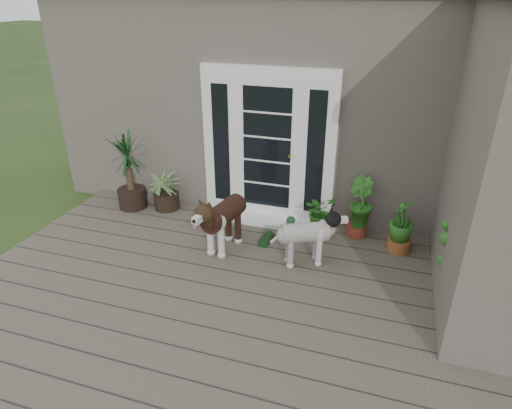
% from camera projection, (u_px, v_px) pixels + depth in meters
% --- Properties ---
extents(deck, '(6.20, 4.60, 0.12)m').
position_uv_depth(deck, '(226.00, 313.00, 4.68)').
color(deck, '#6B5B4C').
rests_on(deck, ground).
extents(house_main, '(7.40, 4.00, 3.10)m').
position_uv_depth(house_main, '(312.00, 92.00, 7.65)').
color(house_main, '#665E54').
rests_on(house_main, ground).
extents(door_unit, '(1.90, 0.14, 2.15)m').
position_uv_depth(door_unit, '(268.00, 146.00, 6.11)').
color(door_unit, white).
rests_on(door_unit, deck).
extents(door_step, '(1.60, 0.40, 0.05)m').
position_uv_depth(door_step, '(263.00, 219.00, 6.40)').
color(door_step, white).
rests_on(door_step, deck).
extents(brindle_dog, '(0.55, 0.96, 0.75)m').
position_uv_depth(brindle_dog, '(224.00, 223.00, 5.56)').
color(brindle_dog, '#331B12').
rests_on(brindle_dog, deck).
extents(white_dog, '(0.82, 0.62, 0.63)m').
position_uv_depth(white_dog, '(304.00, 241.00, 5.28)').
color(white_dog, silver).
rests_on(white_dog, deck).
extents(spider_plant, '(0.68, 0.68, 0.68)m').
position_uv_depth(spider_plant, '(166.00, 188.00, 6.64)').
color(spider_plant, '#94B06C').
rests_on(spider_plant, deck).
extents(yucca, '(1.01, 1.01, 1.18)m').
position_uv_depth(yucca, '(129.00, 171.00, 6.57)').
color(yucca, '#133311').
rests_on(yucca, deck).
extents(herb_a, '(0.61, 0.61, 0.55)m').
position_uv_depth(herb_a, '(320.00, 219.00, 5.86)').
color(herb_a, '#19591C').
rests_on(herb_a, deck).
extents(herb_b, '(0.57, 0.57, 0.62)m').
position_uv_depth(herb_b, '(358.00, 215.00, 5.91)').
color(herb_b, '#1C4F16').
rests_on(herb_b, deck).
extents(herb_c, '(0.47, 0.47, 0.58)m').
position_uv_depth(herb_c, '(401.00, 231.00, 5.56)').
color(herb_c, '#205618').
rests_on(herb_c, deck).
extents(sapling, '(0.59, 0.59, 1.76)m').
position_uv_depth(sapling, '(468.00, 226.00, 4.44)').
color(sapling, '#22601B').
rests_on(sapling, deck).
extents(clog_left, '(0.21, 0.35, 0.10)m').
position_uv_depth(clog_left, '(290.00, 224.00, 6.21)').
color(clog_left, '#16371D').
rests_on(clog_left, deck).
extents(clog_right, '(0.18, 0.35, 0.10)m').
position_uv_depth(clog_right, '(266.00, 239.00, 5.84)').
color(clog_right, black).
rests_on(clog_right, deck).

